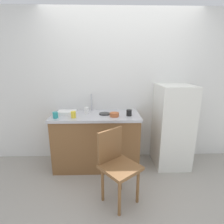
% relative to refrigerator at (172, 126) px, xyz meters
% --- Properties ---
extents(ground_plane, '(8.00, 8.00, 0.00)m').
position_rel_refrigerator_xyz_m(ground_plane, '(-0.83, -0.66, -0.67)').
color(ground_plane, '#9E998E').
extents(back_wall, '(4.80, 0.10, 2.49)m').
position_rel_refrigerator_xyz_m(back_wall, '(-0.83, 0.34, 0.58)').
color(back_wall, silver).
rests_on(back_wall, ground_plane).
extents(cabinet_base, '(1.32, 0.60, 0.84)m').
position_rel_refrigerator_xyz_m(cabinet_base, '(-1.23, -0.01, -0.25)').
color(cabinet_base, brown).
rests_on(cabinet_base, ground_plane).
extents(countertop, '(1.36, 0.64, 0.04)m').
position_rel_refrigerator_xyz_m(countertop, '(-1.23, -0.01, 0.19)').
color(countertop, '#B7B7BC').
rests_on(countertop, cabinet_base).
extents(faucet, '(0.02, 0.02, 0.28)m').
position_rel_refrigerator_xyz_m(faucet, '(-1.32, 0.24, 0.35)').
color(faucet, '#B7B7BC').
rests_on(faucet, countertop).
extents(refrigerator, '(0.53, 0.58, 1.33)m').
position_rel_refrigerator_xyz_m(refrigerator, '(0.00, 0.00, 0.00)').
color(refrigerator, silver).
rests_on(refrigerator, ground_plane).
extents(chair, '(0.56, 0.56, 0.89)m').
position_rel_refrigerator_xyz_m(chair, '(-0.94, -0.80, -0.17)').
color(chair, brown).
rests_on(chair, ground_plane).
extents(dish_tray, '(0.28, 0.20, 0.05)m').
position_rel_refrigerator_xyz_m(dish_tray, '(-1.69, 0.02, 0.24)').
color(dish_tray, white).
rests_on(dish_tray, countertop).
extents(terracotta_bowl, '(0.14, 0.14, 0.06)m').
position_rel_refrigerator_xyz_m(terracotta_bowl, '(-0.95, -0.13, 0.24)').
color(terracotta_bowl, '#B25B33').
rests_on(terracotta_bowl, countertop).
extents(hotplate, '(0.17, 0.17, 0.02)m').
position_rel_refrigerator_xyz_m(hotplate, '(-1.10, -0.02, 0.22)').
color(hotplate, '#2D2D2D').
rests_on(hotplate, countertop).
extents(cup_white, '(0.06, 0.06, 0.10)m').
position_rel_refrigerator_xyz_m(cup_white, '(-1.39, 0.06, 0.26)').
color(cup_white, white).
rests_on(cup_white, countertop).
extents(cup_black, '(0.08, 0.08, 0.09)m').
position_rel_refrigerator_xyz_m(cup_black, '(-0.72, -0.10, 0.26)').
color(cup_black, black).
rests_on(cup_black, countertop).
extents(cup_yellow, '(0.07, 0.07, 0.10)m').
position_rel_refrigerator_xyz_m(cup_yellow, '(-1.55, -0.19, 0.26)').
color(cup_yellow, yellow).
rests_on(cup_yellow, countertop).
extents(cup_teal, '(0.08, 0.08, 0.09)m').
position_rel_refrigerator_xyz_m(cup_teal, '(-1.81, -0.19, 0.26)').
color(cup_teal, teal).
rests_on(cup_teal, countertop).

